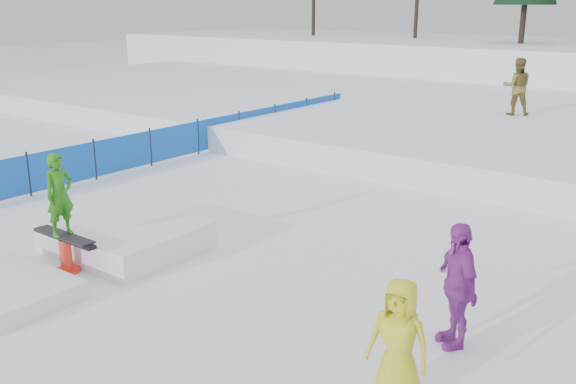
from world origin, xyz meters
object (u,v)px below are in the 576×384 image
Objects in this scene: spectator_yellow at (399,341)px; jib_rail_feature at (94,246)px; safety_fence at (198,136)px; walker_olive at (517,87)px; spectator_purple at (457,285)px.

jib_rail_feature is at bearing 170.32° from spectator_yellow.
spectator_yellow is 6.36m from jib_rail_feature.
safety_fence is 3.64× the size of jib_rail_feature.
spectator_purple is at bearing 79.75° from walker_olive.
walker_olive is at bearing 149.21° from spectator_purple.
walker_olive is at bearing 98.62° from spectator_yellow.
safety_fence is 8.67m from jib_rail_feature.
spectator_purple is at bearing 10.62° from jib_rail_feature.
walker_olive is at bearing 50.71° from safety_fence.
safety_fence is at bearing 122.64° from jib_rail_feature.
safety_fence is 8.28× the size of walker_olive.
jib_rail_feature is (-6.33, -1.19, -0.57)m from spectator_purple.
spectator_purple is 0.40× the size of jib_rail_feature.
spectator_yellow is (0.00, -1.62, -0.12)m from spectator_purple.
spectator_yellow is at bearing -35.11° from safety_fence.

